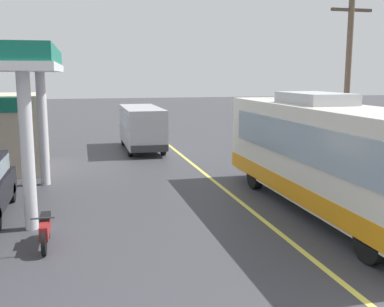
% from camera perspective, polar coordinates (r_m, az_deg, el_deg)
% --- Properties ---
extents(ground, '(120.00, 120.00, 0.00)m').
position_cam_1_polar(ground, '(25.86, -1.97, 0.31)').
color(ground, '#38383D').
extents(lane_divider_stripe, '(0.16, 50.00, 0.01)m').
position_cam_1_polar(lane_divider_stripe, '(21.07, 0.77, -1.86)').
color(lane_divider_stripe, '#D8CC4C').
rests_on(lane_divider_stripe, ground).
extents(coach_bus_main, '(2.60, 11.04, 3.69)m').
position_cam_1_polar(coach_bus_main, '(14.81, 16.60, -0.50)').
color(coach_bus_main, silver).
rests_on(coach_bus_main, ground).
extents(minibus_opposing_lane, '(2.04, 6.13, 2.44)m').
position_cam_1_polar(minibus_opposing_lane, '(26.25, -6.29, 3.64)').
color(minibus_opposing_lane, '#A5A5AD').
rests_on(minibus_opposing_lane, ground).
extents(motorcycle_parked_forecourt, '(0.55, 1.80, 0.92)m').
position_cam_1_polar(motorcycle_parked_forecourt, '(12.20, -17.79, -8.93)').
color(motorcycle_parked_forecourt, black).
rests_on(motorcycle_parked_forecourt, ground).
extents(utility_pole_roadside, '(1.80, 0.24, 7.44)m').
position_cam_1_polar(utility_pole_roadside, '(20.25, 18.77, 8.25)').
color(utility_pole_roadside, brown).
rests_on(utility_pole_roadside, ground).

